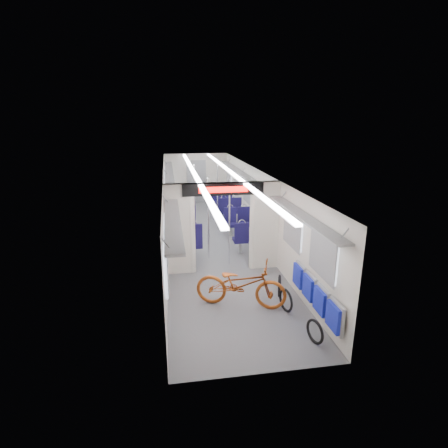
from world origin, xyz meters
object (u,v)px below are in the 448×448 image
stanchion_near_left (208,219)px  seat_bay_far_right (225,203)px  seat_bay_near_right (243,228)px  seat_bay_far_left (179,203)px  stanchion_far_left (195,197)px  seat_bay_near_left (183,229)px  bike_hoop_c (279,287)px  stanchion_near_right (229,224)px  bike_hoop_a (315,333)px  stanchion_far_right (217,198)px  bike_hoop_b (286,301)px  flip_bench (315,294)px  bicycle (241,284)px

stanchion_near_left → seat_bay_far_right: bearing=74.6°
seat_bay_near_right → stanchion_near_left: (-1.20, -1.02, 0.62)m
seat_bay_far_left → stanchion_near_left: size_ratio=0.94×
stanchion_far_left → seat_bay_near_left: bearing=-105.0°
bike_hoop_c → stanchion_far_left: size_ratio=0.22×
seat_bay_near_right → stanchion_near_right: 1.84m
stanchion_far_left → bike_hoop_a: bearing=-78.3°
stanchion_far_right → stanchion_near_left: bearing=-103.3°
seat_bay_far_left → stanchion_near_left: 4.68m
seat_bay_near_right → stanchion_near_right: bearing=-114.1°
seat_bay_near_right → stanchion_far_right: (-0.57, 1.64, 0.62)m
seat_bay_far_right → stanchion_near_left: (-1.20, -4.36, 0.61)m
stanchion_far_left → bike_hoop_c: bearing=-75.5°
bike_hoop_b → seat_bay_near_right: size_ratio=0.25×
flip_bench → bike_hoop_a: (-0.26, -0.67, -0.38)m
bike_hoop_a → stanchion_far_left: (-1.49, 7.20, 0.95)m
seat_bay_far_left → stanchion_near_left: stanchion_near_left is taller
stanchion_near_left → bike_hoop_c: bearing=-63.1°
seat_bay_near_right → stanchion_far_right: bearing=109.0°
bike_hoop_c → stanchion_near_left: size_ratio=0.22×
seat_bay_near_right → seat_bay_far_left: (-1.87, 3.57, 0.03)m
bike_hoop_b → stanchion_far_right: (-0.57, 5.81, 0.93)m
bike_hoop_b → bike_hoop_a: bearing=-82.3°
seat_bay_near_left → seat_bay_near_right: (1.87, 0.05, -0.05)m
bike_hoop_c → seat_bay_far_right: 6.88m
bike_hoop_a → seat_bay_near_left: (-2.03, 5.22, 0.38)m
bike_hoop_b → bike_hoop_c: bike_hoop_c is taller
stanchion_near_left → stanchion_far_right: 2.74m
bicycle → bike_hoop_a: size_ratio=4.21×
seat_bay_near_left → seat_bay_near_right: size_ratio=1.18×
seat_bay_near_left → bike_hoop_c: bearing=-60.9°
bike_hoop_c → seat_bay_near_right: (-0.07, 3.53, 0.30)m
bike_hoop_b → seat_bay_near_right: seat_bay_near_right is taller
stanchion_near_left → bicycle: bearing=-83.0°
bike_hoop_c → stanchion_far_left: bearing=104.5°
bike_hoop_c → seat_bay_near_left: seat_bay_near_left is taller
seat_bay_far_right → stanchion_near_left: stanchion_near_left is taller
stanchion_far_left → stanchion_far_right: bearing=-20.3°
flip_bench → seat_bay_far_left: (-2.29, 8.17, -0.03)m
bike_hoop_c → seat_bay_near_left: bearing=119.1°
bike_hoop_c → stanchion_far_right: 5.30m
bike_hoop_a → stanchion_far_right: stanchion_far_right is taller
bicycle → stanchion_far_left: bearing=24.9°
stanchion_near_right → stanchion_far_right: (0.14, 3.23, 0.00)m
stanchion_near_left → stanchion_far_right: (0.63, 2.67, 0.00)m
stanchion_far_right → seat_bay_near_left: bearing=-127.6°
bicycle → stanchion_far_right: stanchion_far_right is taller
bike_hoop_a → stanchion_far_left: stanchion_far_left is taller
bike_hoop_b → seat_bay_far_right: bearing=90.0°
seat_bay_near_right → seat_bay_far_right: seat_bay_far_right is taller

